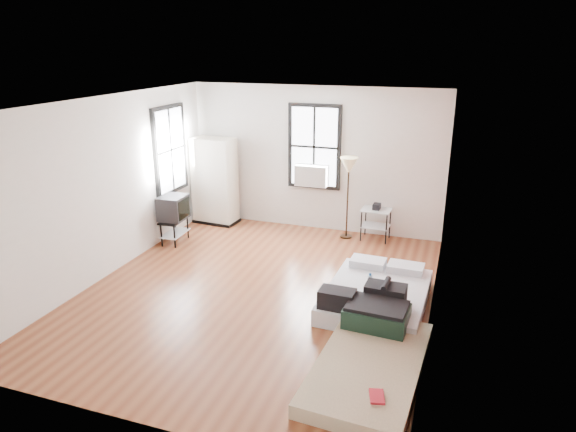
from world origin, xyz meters
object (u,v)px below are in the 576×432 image
at_px(floor_lamp, 349,170).
at_px(mattress_bare, 371,353).
at_px(wardrobe, 215,181).
at_px(side_table, 376,215).
at_px(mattress_main, 376,294).
at_px(tv_stand, 174,210).

bearing_deg(floor_lamp, mattress_bare, -73.21).
distance_m(wardrobe, side_table, 3.32).
xyz_separation_m(wardrobe, floor_lamp, (2.75, 0.00, 0.45)).
bearing_deg(side_table, mattress_main, -80.07).
distance_m(wardrobe, floor_lamp, 2.79).
relative_size(wardrobe, floor_lamp, 1.13).
bearing_deg(mattress_bare, floor_lamp, 110.37).
height_order(mattress_bare, wardrobe, wardrobe).
bearing_deg(floor_lamp, tv_stand, -156.64).
distance_m(mattress_bare, side_table, 4.05).
bearing_deg(mattress_bare, wardrobe, 138.72).
height_order(floor_lamp, tv_stand, floor_lamp).
height_order(mattress_bare, side_table, side_table).
xyz_separation_m(floor_lamp, tv_stand, (-2.97, -1.28, -0.69)).
bearing_deg(side_table, mattress_bare, -80.89).
relative_size(mattress_bare, side_table, 3.08).
distance_m(mattress_bare, floor_lamp, 4.26).
distance_m(mattress_main, wardrobe, 4.55).
relative_size(side_table, tv_stand, 0.79).
height_order(mattress_main, wardrobe, wardrobe).
relative_size(mattress_main, side_table, 2.66).
relative_size(mattress_main, floor_lamp, 1.21).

